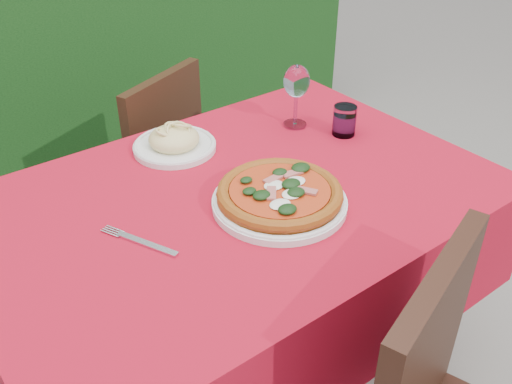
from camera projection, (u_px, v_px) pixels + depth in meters
dining_table at (238, 241)px, 1.48m from camera, size 1.26×0.86×0.75m
chair_far at (149, 166)px, 2.03m from camera, size 0.49×0.49×0.83m
pizza_plate at (280, 196)px, 1.33m from camera, size 0.37×0.37×0.06m
pasta_plate at (174, 142)px, 1.56m from camera, size 0.23×0.23×0.06m
water_glass at (344, 122)px, 1.63m from camera, size 0.07×0.07×0.09m
wine_glass at (297, 84)px, 1.63m from camera, size 0.08×0.08×0.19m
fork at (147, 244)px, 1.22m from camera, size 0.11×0.20×0.01m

